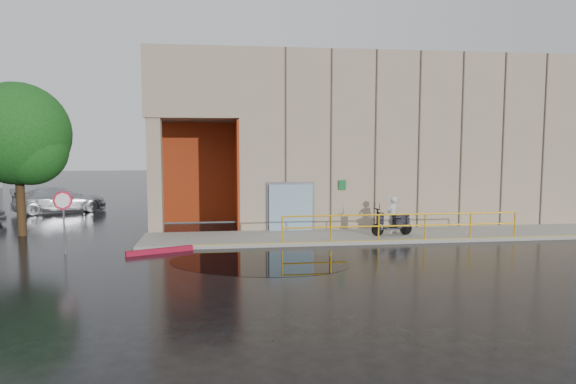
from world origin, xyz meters
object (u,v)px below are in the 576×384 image
person (392,215)px  tree_near (21,138)px  red_curb (160,251)px  stop_sign (63,207)px  car_c (60,200)px  scooter (393,216)px

person → tree_near: (-15.45, 2.27, 3.23)m
red_curb → person: bearing=12.4°
stop_sign → red_curb: stop_sign is taller
tree_near → car_c: bearing=96.2°
person → car_c: (-16.27, 9.84, -0.20)m
scooter → stop_sign: (-12.53, -1.31, 0.74)m
red_curb → car_c: size_ratio=0.48×
person → scooter: size_ratio=0.86×
stop_sign → tree_near: tree_near is taller
red_curb → car_c: car_c is taller
stop_sign → scooter: bearing=-3.2°
car_c → tree_near: bearing=164.6°
person → scooter: 0.47m
scooter → tree_near: (-15.30, 2.72, 3.22)m
person → car_c: person is taller
stop_sign → tree_near: bearing=115.4°
scooter → person: bearing=65.3°
red_curb → tree_near: tree_near is taller
person → stop_sign: size_ratio=0.69×
tree_near → red_curb: bearing=-35.3°
scooter → red_curb: (-9.19, -1.61, -0.84)m
scooter → stop_sign: stop_sign is taller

